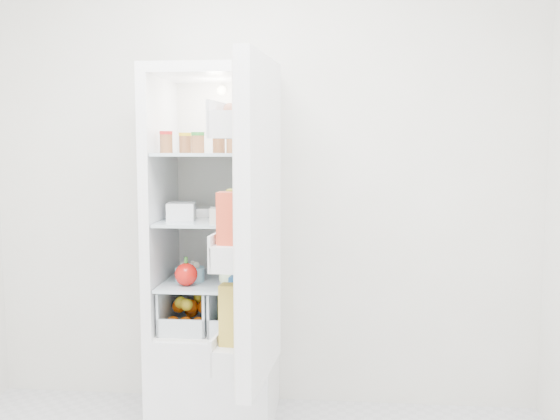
# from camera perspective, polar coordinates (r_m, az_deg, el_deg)

# --- Properties ---
(room_walls) EXTENTS (3.02, 3.02, 2.61)m
(room_walls) POSITION_cam_1_polar(r_m,az_deg,el_deg) (1.92, -7.38, 10.85)
(room_walls) COLOR beige
(room_walls) RESTS_ON ground
(refrigerator) EXTENTS (0.60, 0.60, 1.80)m
(refrigerator) POSITION_cam_1_polar(r_m,az_deg,el_deg) (3.26, -5.75, -7.52)
(refrigerator) COLOR white
(refrigerator) RESTS_ON ground
(shelf_low) EXTENTS (0.49, 0.53, 0.01)m
(shelf_low) POSITION_cam_1_polar(r_m,az_deg,el_deg) (3.19, -5.98, -6.47)
(shelf_low) COLOR silver
(shelf_low) RESTS_ON refrigerator
(shelf_mid) EXTENTS (0.49, 0.53, 0.02)m
(shelf_mid) POSITION_cam_1_polar(r_m,az_deg,el_deg) (3.13, -6.04, -0.93)
(shelf_mid) COLOR silver
(shelf_mid) RESTS_ON refrigerator
(shelf_top) EXTENTS (0.49, 0.53, 0.02)m
(shelf_top) POSITION_cam_1_polar(r_m,az_deg,el_deg) (3.11, -6.11, 5.12)
(shelf_top) COLOR silver
(shelf_top) RESTS_ON refrigerator
(crisper_left) EXTENTS (0.23, 0.46, 0.22)m
(crisper_left) POSITION_cam_1_polar(r_m,az_deg,el_deg) (3.24, -8.10, -8.64)
(crisper_left) COLOR silver
(crisper_left) RESTS_ON refrigerator
(crisper_right) EXTENTS (0.23, 0.46, 0.22)m
(crisper_right) POSITION_cam_1_polar(r_m,az_deg,el_deg) (3.20, -3.77, -8.81)
(crisper_right) COLOR silver
(crisper_right) RESTS_ON refrigerator
(condiment_jars) EXTENTS (0.38, 0.16, 0.08)m
(condiment_jars) POSITION_cam_1_polar(r_m,az_deg,el_deg) (3.00, -7.32, 6.02)
(condiment_jars) COLOR #B21919
(condiment_jars) RESTS_ON shelf_top
(squeeze_bottle) EXTENTS (0.05, 0.05, 0.17)m
(squeeze_bottle) POSITION_cam_1_polar(r_m,az_deg,el_deg) (3.08, -3.55, 6.84)
(squeeze_bottle) COLOR silver
(squeeze_bottle) RESTS_ON shelf_top
(tub_white) EXTENTS (0.15, 0.15, 0.08)m
(tub_white) POSITION_cam_1_polar(r_m,az_deg,el_deg) (3.10, -9.01, -0.12)
(tub_white) COLOR white
(tub_white) RESTS_ON shelf_mid
(tub_cream) EXTENTS (0.14, 0.14, 0.07)m
(tub_cream) POSITION_cam_1_polar(r_m,az_deg,el_deg) (2.95, -5.20, -0.49)
(tub_cream) COLOR beige
(tub_cream) RESTS_ON shelf_mid
(tin_red) EXTENTS (0.11, 0.11, 0.06)m
(tin_red) POSITION_cam_1_polar(r_m,az_deg,el_deg) (2.93, -2.95, -0.60)
(tin_red) COLOR red
(tin_red) RESTS_ON shelf_mid
(foil_tray) EXTENTS (0.20, 0.16, 0.04)m
(foil_tray) POSITION_cam_1_polar(r_m,az_deg,el_deg) (3.25, -7.93, -0.18)
(foil_tray) COLOR silver
(foil_tray) RESTS_ON shelf_mid
(tub_green) EXTENTS (0.12, 0.15, 0.08)m
(tub_green) POSITION_cam_1_polar(r_m,az_deg,el_deg) (3.20, -4.59, 0.04)
(tub_green) COLOR #3D874A
(tub_green) RESTS_ON shelf_mid
(red_cabbage) EXTENTS (0.19, 0.19, 0.19)m
(red_cabbage) POSITION_cam_1_polar(r_m,az_deg,el_deg) (3.14, -3.26, -4.76)
(red_cabbage) COLOR #4F1C53
(red_cabbage) RESTS_ON shelf_low
(bell_pepper) EXTENTS (0.11, 0.11, 0.11)m
(bell_pepper) POSITION_cam_1_polar(r_m,az_deg,el_deg) (3.06, -8.58, -5.84)
(bell_pepper) COLOR red
(bell_pepper) RESTS_ON shelf_low
(mushroom_bowl) EXTENTS (0.17, 0.17, 0.07)m
(mushroom_bowl) POSITION_cam_1_polar(r_m,az_deg,el_deg) (3.16, -8.25, -5.83)
(mushroom_bowl) COLOR #9AD5E5
(mushroom_bowl) RESTS_ON shelf_low
(salad_bag) EXTENTS (0.12, 0.12, 0.12)m
(salad_bag) POSITION_cam_1_polar(r_m,az_deg,el_deg) (2.95, -4.40, -6.11)
(salad_bag) COLOR #9EB88A
(salad_bag) RESTS_ON shelf_low
(citrus_pile) EXTENTS (0.20, 0.31, 0.16)m
(citrus_pile) POSITION_cam_1_polar(r_m,az_deg,el_deg) (3.22, -8.31, -9.17)
(citrus_pile) COLOR #EF570C
(citrus_pile) RESTS_ON refrigerator
(veg_pile) EXTENTS (0.16, 0.30, 0.10)m
(veg_pile) POSITION_cam_1_polar(r_m,az_deg,el_deg) (3.20, -3.68, -9.63)
(veg_pile) COLOR #23501A
(veg_pile) RESTS_ON refrigerator
(fridge_door) EXTENTS (0.22, 0.60, 1.30)m
(fridge_door) POSITION_cam_1_polar(r_m,az_deg,el_deg) (2.52, -2.49, -1.62)
(fridge_door) COLOR white
(fridge_door) RESTS_ON refrigerator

